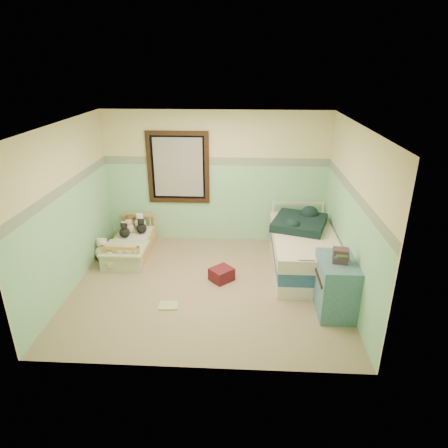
# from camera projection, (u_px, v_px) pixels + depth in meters

# --- Properties ---
(floor) EXTENTS (4.20, 3.60, 0.02)m
(floor) POSITION_uv_depth(u_px,v_px,m) (208.00, 286.00, 6.24)
(floor) COLOR #8F7B5C
(floor) RESTS_ON ground
(ceiling) EXTENTS (4.20, 3.60, 0.02)m
(ceiling) POSITION_uv_depth(u_px,v_px,m) (205.00, 124.00, 5.27)
(ceiling) COLOR silver
(ceiling) RESTS_ON wall_back
(wall_back) EXTENTS (4.20, 0.04, 2.50)m
(wall_back) POSITION_uv_depth(u_px,v_px,m) (216.00, 178.00, 7.41)
(wall_back) COLOR beige
(wall_back) RESTS_ON floor
(wall_front) EXTENTS (4.20, 0.04, 2.50)m
(wall_front) POSITION_uv_depth(u_px,v_px,m) (190.00, 273.00, 4.09)
(wall_front) COLOR beige
(wall_front) RESTS_ON floor
(wall_left) EXTENTS (0.04, 3.60, 2.50)m
(wall_left) POSITION_uv_depth(u_px,v_px,m) (66.00, 209.00, 5.86)
(wall_left) COLOR beige
(wall_left) RESTS_ON floor
(wall_right) EXTENTS (0.04, 3.60, 2.50)m
(wall_right) POSITION_uv_depth(u_px,v_px,m) (352.00, 215.00, 5.65)
(wall_right) COLOR beige
(wall_right) RESTS_ON floor
(wainscot_mint) EXTENTS (4.20, 0.01, 1.50)m
(wainscot_mint) POSITION_uv_depth(u_px,v_px,m) (216.00, 203.00, 7.59)
(wainscot_mint) COLOR #85CF8F
(wainscot_mint) RESTS_ON floor
(border_strip) EXTENTS (4.20, 0.01, 0.15)m
(border_strip) POSITION_uv_depth(u_px,v_px,m) (216.00, 161.00, 7.27)
(border_strip) COLOR #41654A
(border_strip) RESTS_ON wall_back
(window_frame) EXTENTS (1.16, 0.06, 1.36)m
(window_frame) POSITION_uv_depth(u_px,v_px,m) (178.00, 168.00, 7.33)
(window_frame) COLOR black
(window_frame) RESTS_ON wall_back
(window_blinds) EXTENTS (0.92, 0.01, 1.12)m
(window_blinds) POSITION_uv_depth(u_px,v_px,m) (178.00, 168.00, 7.34)
(window_blinds) COLOR #B0B0AD
(window_blinds) RESTS_ON window_frame
(toddler_bed_frame) EXTENTS (0.66, 1.33, 0.17)m
(toddler_bed_frame) POSITION_uv_depth(u_px,v_px,m) (132.00, 249.00, 7.24)
(toddler_bed_frame) COLOR #A67D3A
(toddler_bed_frame) RESTS_ON floor
(toddler_mattress) EXTENTS (0.61, 1.27, 0.12)m
(toddler_mattress) POSITION_uv_depth(u_px,v_px,m) (131.00, 242.00, 7.19)
(toddler_mattress) COLOR silver
(toddler_mattress) RESTS_ON toddler_bed_frame
(patchwork_quilt) EXTENTS (0.72, 0.66, 0.03)m
(patchwork_quilt) POSITION_uv_depth(u_px,v_px,m) (124.00, 248.00, 6.78)
(patchwork_quilt) COLOR #7595AD
(patchwork_quilt) RESTS_ON toddler_mattress
(plush_bed_brown) EXTENTS (0.19, 0.19, 0.19)m
(plush_bed_brown) POSITION_uv_depth(u_px,v_px,m) (130.00, 224.00, 7.60)
(plush_bed_brown) COLOR brown
(plush_bed_brown) RESTS_ON toddler_mattress
(plush_bed_white) EXTENTS (0.22, 0.22, 0.22)m
(plush_bed_white) POSITION_uv_depth(u_px,v_px,m) (140.00, 223.00, 7.58)
(plush_bed_white) COLOR white
(plush_bed_white) RESTS_ON toddler_mattress
(plush_bed_tan) EXTENTS (0.18, 0.18, 0.18)m
(plush_bed_tan) POSITION_uv_depth(u_px,v_px,m) (129.00, 228.00, 7.39)
(plush_bed_tan) COLOR beige
(plush_bed_tan) RESTS_ON toddler_mattress
(plush_bed_dark) EXTENTS (0.19, 0.19, 0.19)m
(plush_bed_dark) POSITION_uv_depth(u_px,v_px,m) (141.00, 228.00, 7.38)
(plush_bed_dark) COLOR black
(plush_bed_dark) RESTS_ON toddler_mattress
(plush_floor_cream) EXTENTS (0.28, 0.28, 0.28)m
(plush_floor_cream) POSITION_uv_depth(u_px,v_px,m) (103.00, 252.00, 7.01)
(plush_floor_cream) COLOR silver
(plush_floor_cream) RESTS_ON floor
(plush_floor_tan) EXTENTS (0.26, 0.26, 0.26)m
(plush_floor_tan) POSITION_uv_depth(u_px,v_px,m) (111.00, 262.00, 6.69)
(plush_floor_tan) COLOR beige
(plush_floor_tan) RESTS_ON floor
(twin_bed_frame) EXTENTS (0.98, 1.95, 0.22)m
(twin_bed_frame) POSITION_uv_depth(u_px,v_px,m) (302.00, 263.00, 6.70)
(twin_bed_frame) COLOR silver
(twin_bed_frame) RESTS_ON floor
(twin_boxspring) EXTENTS (0.98, 1.95, 0.22)m
(twin_boxspring) POSITION_uv_depth(u_px,v_px,m) (303.00, 251.00, 6.62)
(twin_boxspring) COLOR navy
(twin_boxspring) RESTS_ON twin_bed_frame
(twin_mattress) EXTENTS (1.02, 1.99, 0.22)m
(twin_mattress) POSITION_uv_depth(u_px,v_px,m) (304.00, 240.00, 6.53)
(twin_mattress) COLOR white
(twin_mattress) RESTS_ON twin_boxspring
(teal_blanket) EXTENTS (1.06, 1.09, 0.14)m
(teal_blanket) POSITION_uv_depth(u_px,v_px,m) (300.00, 223.00, 6.74)
(teal_blanket) COLOR black
(teal_blanket) RESTS_ON twin_mattress
(dresser) EXTENTS (0.49, 0.79, 0.79)m
(dresser) POSITION_uv_depth(u_px,v_px,m) (336.00, 286.00, 5.49)
(dresser) COLOR #3B6472
(dresser) RESTS_ON floor
(book_stack) EXTENTS (0.22, 0.18, 0.20)m
(book_stack) POSITION_uv_depth(u_px,v_px,m) (340.00, 256.00, 5.25)
(book_stack) COLOR brown
(book_stack) RESTS_ON dresser
(red_pillow) EXTENTS (0.45, 0.44, 0.21)m
(red_pillow) POSITION_uv_depth(u_px,v_px,m) (222.00, 274.00, 6.35)
(red_pillow) COLOR maroon
(red_pillow) RESTS_ON floor
(floor_book) EXTENTS (0.29, 0.23, 0.03)m
(floor_book) POSITION_uv_depth(u_px,v_px,m) (169.00, 306.00, 5.70)
(floor_book) COLOR #FDEB3D
(floor_book) RESTS_ON floor
(extra_plush_0) EXTENTS (0.17, 0.17, 0.17)m
(extra_plush_0) POSITION_uv_depth(u_px,v_px,m) (124.00, 230.00, 7.36)
(extra_plush_0) COLOR beige
(extra_plush_0) RESTS_ON toddler_mattress
(extra_plush_1) EXTENTS (0.19, 0.19, 0.19)m
(extra_plush_1) POSITION_uv_depth(u_px,v_px,m) (125.00, 233.00, 7.20)
(extra_plush_1) COLOR black
(extra_plush_1) RESTS_ON toddler_mattress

